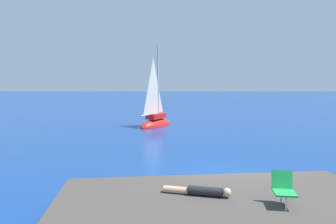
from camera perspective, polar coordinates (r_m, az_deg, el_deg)
ground_plane at (r=11.78m, az=10.64°, el=-12.64°), size 160.00×160.00×0.00m
shore_ledge at (r=8.11m, az=9.86°, el=-18.61°), size 8.70×5.26×0.78m
boulder_seaward at (r=10.56m, az=14.18°, el=-14.99°), size 0.99×1.06×0.61m
boulder_inland at (r=10.17m, az=-4.81°, el=-15.66°), size 1.29×1.44×0.86m
sailboat_near at (r=24.50m, az=-2.30°, el=-1.79°), size 3.01×3.74×6.93m
person_sunbather at (r=8.24m, az=5.97°, el=-14.33°), size 1.74×0.57×0.25m
beach_chair at (r=8.00m, az=20.53°, el=-12.85°), size 0.54×0.64×0.80m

